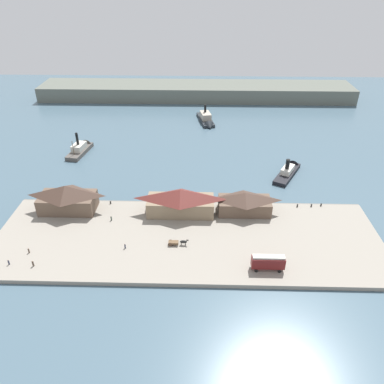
# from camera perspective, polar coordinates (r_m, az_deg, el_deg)

# --- Properties ---
(ground_plane) EXTENTS (320.00, 320.00, 0.00)m
(ground_plane) POSITION_cam_1_polar(r_m,az_deg,el_deg) (124.35, -0.32, -1.08)
(ground_plane) COLOR #476070
(quay_promenade) EXTENTS (110.00, 36.00, 1.20)m
(quay_promenade) POSITION_cam_1_polar(r_m,az_deg,el_deg) (106.20, -0.70, -7.27)
(quay_promenade) COLOR gray
(quay_promenade) RESTS_ON ground
(seawall_edge) EXTENTS (110.00, 0.80, 1.00)m
(seawall_edge) POSITION_cam_1_polar(r_m,az_deg,el_deg) (121.07, -0.38, -1.81)
(seawall_edge) COLOR slate
(seawall_edge) RESTS_ON ground
(ferry_shed_west_terminal) EXTENTS (17.43, 9.22, 8.77)m
(ferry_shed_west_terminal) POSITION_cam_1_polar(r_m,az_deg,el_deg) (120.96, -18.77, -0.84)
(ferry_shed_west_terminal) COLOR brown
(ferry_shed_west_terminal) RESTS_ON quay_promenade
(ferry_shed_east_terminal) EXTENTS (20.83, 8.58, 8.42)m
(ferry_shed_east_terminal) POSITION_cam_1_polar(r_m,az_deg,el_deg) (113.32, -1.79, -1.41)
(ferry_shed_east_terminal) COLOR #847056
(ferry_shed_east_terminal) RESTS_ON quay_promenade
(ferry_shed_customs_shed) EXTENTS (16.37, 8.02, 7.01)m
(ferry_shed_customs_shed) POSITION_cam_1_polar(r_m,az_deg,el_deg) (115.17, 8.14, -1.58)
(ferry_shed_customs_shed) COLOR brown
(ferry_shed_customs_shed) RESTS_ON quay_promenade
(street_tram) EXTENTS (8.38, 2.46, 4.40)m
(street_tram) POSITION_cam_1_polar(r_m,az_deg,el_deg) (96.30, 11.69, -10.51)
(street_tram) COLOR maroon
(street_tram) RESTS_ON quay_promenade
(horse_cart) EXTENTS (5.65, 1.46, 1.87)m
(horse_cart) POSITION_cam_1_polar(r_m,az_deg,el_deg) (102.78, -2.28, -7.76)
(horse_cart) COLOR brown
(horse_cart) RESTS_ON quay_promenade
(pedestrian_by_tram) EXTENTS (0.40, 0.40, 1.61)m
(pedestrian_by_tram) POSITION_cam_1_polar(r_m,az_deg,el_deg) (114.55, -12.39, -3.99)
(pedestrian_by_tram) COLOR #3D4C42
(pedestrian_by_tram) RESTS_ON quay_promenade
(pedestrian_at_waters_edge) EXTENTS (0.39, 0.39, 1.56)m
(pedestrian_at_waters_edge) POSITION_cam_1_polar(r_m,az_deg,el_deg) (103.36, -10.32, -8.24)
(pedestrian_at_waters_edge) COLOR #33384C
(pedestrian_at_waters_edge) RESTS_ON quay_promenade
(pedestrian_near_cart) EXTENTS (0.39, 0.39, 1.58)m
(pedestrian_near_cart) POSITION_cam_1_polar(r_m,az_deg,el_deg) (109.52, -23.94, -8.29)
(pedestrian_near_cart) COLOR #4C3D33
(pedestrian_near_cart) RESTS_ON quay_promenade
(pedestrian_standing_center) EXTENTS (0.38, 0.38, 1.55)m
(pedestrian_standing_center) POSITION_cam_1_polar(r_m,az_deg,el_deg) (107.94, -26.50, -9.71)
(pedestrian_standing_center) COLOR #33384C
(pedestrian_standing_center) RESTS_ON quay_promenade
(pedestrian_near_east_shed) EXTENTS (0.44, 0.44, 1.77)m
(pedestrian_near_east_shed) POSITION_cam_1_polar(r_m,az_deg,el_deg) (104.77, -23.38, -10.12)
(pedestrian_near_east_shed) COLOR #4C3D33
(pedestrian_near_east_shed) RESTS_ON quay_promenade
(mooring_post_west) EXTENTS (0.44, 0.44, 0.90)m
(mooring_post_west) POSITION_cam_1_polar(r_m,az_deg,el_deg) (124.21, 17.99, -1.98)
(mooring_post_west) COLOR black
(mooring_post_west) RESTS_ON quay_promenade
(mooring_post_center_east) EXTENTS (0.44, 0.44, 0.90)m
(mooring_post_center_east) POSITION_cam_1_polar(r_m,az_deg,el_deg) (122.81, 15.98, -2.02)
(mooring_post_center_east) COLOR black
(mooring_post_center_east) RESTS_ON quay_promenade
(mooring_post_center_west) EXTENTS (0.44, 0.44, 0.90)m
(mooring_post_center_west) POSITION_cam_1_polar(r_m,az_deg,el_deg) (125.51, 19.34, -1.87)
(mooring_post_center_west) COLOR black
(mooring_post_center_west) RESTS_ON quay_promenade
(mooring_post_east) EXTENTS (0.44, 0.44, 0.90)m
(mooring_post_east) POSITION_cam_1_polar(r_m,az_deg,el_deg) (122.44, -12.49, -1.59)
(mooring_post_east) COLOR black
(mooring_post_east) RESTS_ON quay_promenade
(ferry_approaching_west) EXTENTS (9.39, 21.30, 9.90)m
(ferry_approaching_west) POSITION_cam_1_polar(r_m,az_deg,el_deg) (186.40, 2.25, 11.06)
(ferry_approaching_west) COLOR #23282D
(ferry_approaching_west) RESTS_ON ground
(ferry_outer_harbor) EXTENTS (13.66, 19.73, 8.60)m
(ferry_outer_harbor) POSITION_cam_1_polar(r_m,az_deg,el_deg) (144.14, 14.78, 3.30)
(ferry_outer_harbor) COLOR black
(ferry_outer_harbor) RESTS_ON ground
(ferry_moored_west) EXTENTS (7.84, 17.86, 10.79)m
(ferry_moored_west) POSITION_cam_1_polar(r_m,az_deg,el_deg) (162.92, -16.73, 6.51)
(ferry_moored_west) COLOR #514C47
(ferry_moored_west) RESTS_ON ground
(far_headland) EXTENTS (180.00, 24.00, 8.00)m
(far_headland) POSITION_cam_1_polar(r_m,az_deg,el_deg) (223.57, 0.61, 15.33)
(far_headland) COLOR #60665B
(far_headland) RESTS_ON ground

